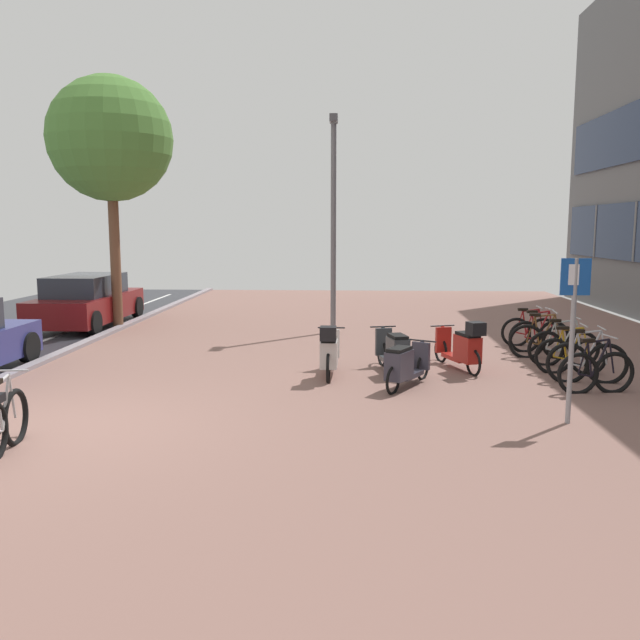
{
  "coord_description": "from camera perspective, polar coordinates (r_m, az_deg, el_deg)",
  "views": [
    {
      "loc": [
        3.83,
        -8.38,
        2.7
      ],
      "look_at": [
        3.32,
        1.8,
        1.27
      ],
      "focal_mm": 36.99,
      "sensor_mm": 36.0,
      "label": 1
    }
  ],
  "objects": [
    {
      "name": "ground",
      "position": [
        9.13,
        -12.72,
        -9.56
      ],
      "size": [
        21.0,
        40.0,
        0.13
      ],
      "color": "#292A31"
    },
    {
      "name": "bicycle_foreground",
      "position": [
        8.88,
        -25.97,
        -7.87
      ],
      "size": [
        0.62,
        1.37,
        1.1
      ],
      "color": "black",
      "rests_on": "ground"
    },
    {
      "name": "bicycle_rack_00",
      "position": [
        11.75,
        22.76,
        -4.19
      ],
      "size": [
        1.33,
        0.48,
        0.99
      ],
      "color": "black",
      "rests_on": "ground"
    },
    {
      "name": "bicycle_rack_01",
      "position": [
        12.46,
        22.09,
        -3.43
      ],
      "size": [
        1.41,
        0.48,
        1.03
      ],
      "color": "black",
      "rests_on": "ground"
    },
    {
      "name": "bicycle_rack_02",
      "position": [
        13.12,
        20.87,
        -2.9
      ],
      "size": [
        1.33,
        0.48,
        0.96
      ],
      "color": "black",
      "rests_on": "ground"
    },
    {
      "name": "bicycle_rack_03",
      "position": [
        13.83,
        20.32,
        -2.28
      ],
      "size": [
        1.42,
        0.48,
        1.0
      ],
      "color": "black",
      "rests_on": "ground"
    },
    {
      "name": "bicycle_rack_04",
      "position": [
        14.46,
        18.74,
        -1.75
      ],
      "size": [
        1.41,
        0.48,
        1.02
      ],
      "color": "black",
      "rests_on": "ground"
    },
    {
      "name": "bicycle_rack_05",
      "position": [
        15.18,
        18.42,
        -1.32
      ],
      "size": [
        1.36,
        0.48,
        0.99
      ],
      "color": "black",
      "rests_on": "ground"
    },
    {
      "name": "bicycle_rack_06",
      "position": [
        15.87,
        17.66,
        -0.95
      ],
      "size": [
        1.29,
        0.48,
        0.94
      ],
      "color": "black",
      "rests_on": "ground"
    },
    {
      "name": "scooter_near",
      "position": [
        12.33,
        6.41,
        -2.75
      ],
      "size": [
        0.7,
        1.7,
        0.82
      ],
      "color": "black",
      "rests_on": "ground"
    },
    {
      "name": "scooter_mid",
      "position": [
        11.96,
        0.81,
        -2.8
      ],
      "size": [
        0.52,
        1.73,
        1.02
      ],
      "color": "black",
      "rests_on": "ground"
    },
    {
      "name": "scooter_far",
      "position": [
        12.77,
        12.27,
        -2.3
      ],
      "size": [
        0.86,
        1.74,
        1.02
      ],
      "color": "black",
      "rests_on": "ground"
    },
    {
      "name": "scooter_extra",
      "position": [
        11.23,
        7.31,
        -3.93
      ],
      "size": [
        0.96,
        1.53,
        0.76
      ],
      "color": "black",
      "rests_on": "ground"
    },
    {
      "name": "parked_car_far",
      "position": [
        19.39,
        -19.51,
        1.54
      ],
      "size": [
        1.88,
        4.38,
        1.4
      ],
      "color": "maroon",
      "rests_on": "ground"
    },
    {
      "name": "parking_sign",
      "position": [
        9.62,
        21.04,
        -0.15
      ],
      "size": [
        0.4,
        0.07,
        2.29
      ],
      "color": "gray",
      "rests_on": "ground"
    },
    {
      "name": "lamp_post",
      "position": [
        16.92,
        1.17,
        9.21
      ],
      "size": [
        0.2,
        0.52,
        5.48
      ],
      "color": "slate",
      "rests_on": "ground"
    },
    {
      "name": "street_tree",
      "position": [
        18.75,
        -17.69,
        14.62
      ],
      "size": [
        3.26,
        3.26,
        6.63
      ],
      "color": "brown",
      "rests_on": "ground"
    }
  ]
}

